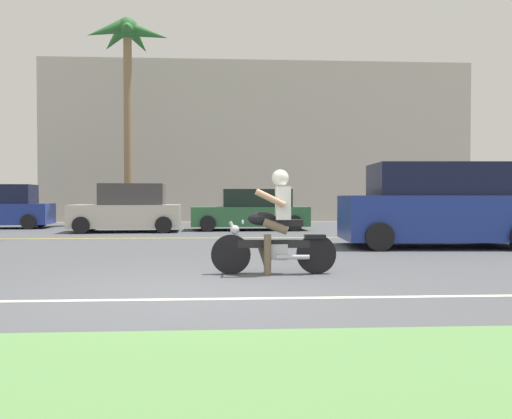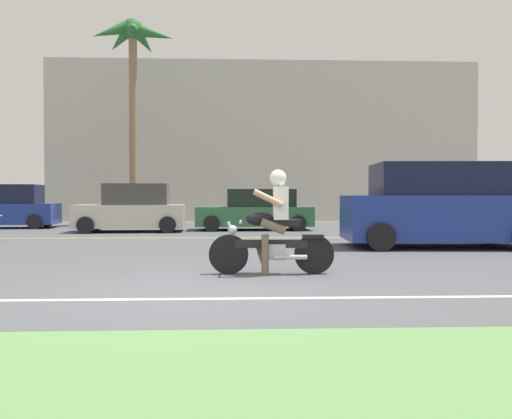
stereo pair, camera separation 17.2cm
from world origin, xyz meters
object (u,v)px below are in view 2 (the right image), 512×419
Objects in this scene: suv_nearby at (441,207)px; parked_car_2 at (256,211)px; palm_tree_0 at (133,50)px; parked_car_0 at (2,208)px; motorcyclist at (273,230)px; parked_car_1 at (133,210)px.

parked_car_2 is at bearing 121.67° from suv_nearby.
parked_car_2 is 0.49× the size of palm_tree_0.
palm_tree_0 is at bearing 20.82° from parked_car_0.
motorcyclist is 0.46× the size of parked_car_2.
motorcyclist is at bearing -67.91° from parked_car_1.
parked_car_2 is (0.20, 10.91, 0.01)m from motorcyclist.
palm_tree_0 reaches higher than parked_car_1.
parked_car_2 is at bearing 10.27° from parked_car_1.
palm_tree_0 is at bearing 100.41° from parked_car_1.
parked_car_0 is at bearing 149.39° from suv_nearby.
suv_nearby is 1.25× the size of parked_car_1.
motorcyclist is 0.45× the size of parked_car_0.
palm_tree_0 is at bearing 147.08° from parked_car_2.
parked_car_1 is (-8.45, 5.94, -0.20)m from suv_nearby.
motorcyclist reaches higher than parked_car_2.
suv_nearby reaches higher than parked_car_2.
suv_nearby reaches higher than parked_car_0.
suv_nearby is 15.02m from palm_tree_0.
suv_nearby is 7.90m from parked_car_2.
motorcyclist is 6.04m from suv_nearby.
suv_nearby is 1.12× the size of parked_car_2.
motorcyclist is 16.42m from palm_tree_0.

